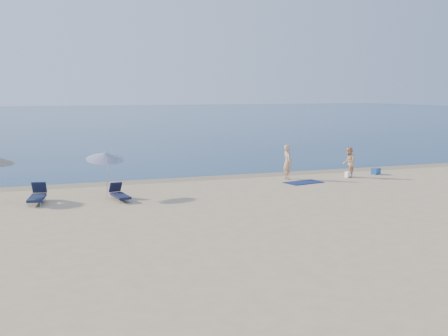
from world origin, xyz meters
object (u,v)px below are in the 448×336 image
at_px(person_right, 349,162).
at_px(blue_cooler, 376,171).
at_px(umbrella_near, 105,156).
at_px(person_left, 287,162).

xyz_separation_m(person_right, blue_cooler, (2.09, 0.42, -0.66)).
distance_m(person_right, umbrella_near, 13.57).
relative_size(person_right, umbrella_near, 0.75).
xyz_separation_m(person_left, blue_cooler, (5.58, -0.14, -0.76)).
bearing_deg(umbrella_near, person_right, 5.18).
xyz_separation_m(person_left, umbrella_near, (-9.99, -1.77, 0.92)).
bearing_deg(person_right, umbrella_near, -50.29).
distance_m(person_left, umbrella_near, 10.19).
bearing_deg(umbrella_near, blue_cooler, 6.04).
height_order(person_left, blue_cooler, person_left).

